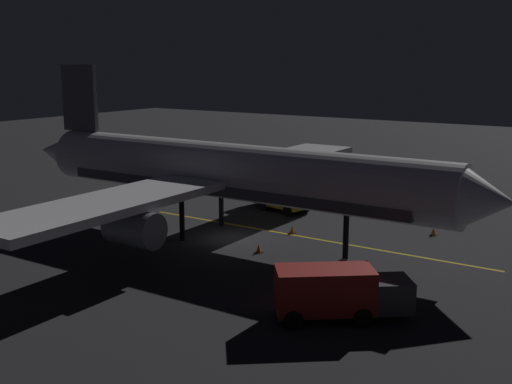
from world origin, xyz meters
TOP-DOWN VIEW (x-y plane):
  - ground_plane at (0.00, 0.00)m, footprint 180.00×180.00m
  - apron_guide_stripe at (-3.00, 4.00)m, footprint 0.31×26.82m
  - airliner at (0.01, -0.61)m, footprint 36.06×37.88m
  - baggage_truck at (8.56, 12.24)m, footprint 5.54×6.30m
  - catering_truck at (-8.87, -1.63)m, footprint 3.43×6.23m
  - ground_crew_worker at (4.76, 10.81)m, footprint 0.40×0.40m
  - traffic_cone_near_left at (1.80, 3.39)m, footprint 0.50×0.50m
  - traffic_cone_near_right at (-8.42, 11.44)m, footprint 0.50×0.50m
  - traffic_cone_under_wing at (-3.34, 2.88)m, footprint 0.50×0.50m

SIDE VIEW (x-z plane):
  - ground_plane at x=0.00m, z-range -0.20..0.00m
  - apron_guide_stripe at x=-3.00m, z-range 0.00..0.01m
  - traffic_cone_near_left at x=1.80m, z-range -0.03..0.52m
  - traffic_cone_near_right at x=-8.42m, z-range -0.03..0.52m
  - traffic_cone_under_wing at x=-3.34m, z-range -0.03..0.52m
  - ground_crew_worker at x=4.76m, z-range 0.02..1.76m
  - catering_truck at x=-8.87m, z-range 0.03..2.51m
  - baggage_truck at x=8.56m, z-range 0.04..2.57m
  - airliner at x=0.01m, z-range -1.38..10.42m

